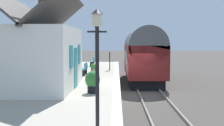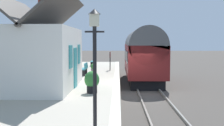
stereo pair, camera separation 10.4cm
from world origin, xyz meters
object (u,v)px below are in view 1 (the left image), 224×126
object	(u,v)px
train	(143,55)
bench_near_building	(93,61)
station_sign_board	(110,56)
bench_platform_end	(84,69)
station_building	(41,55)
lamp_post_platform	(97,46)
planter_bench_right	(93,69)
planter_under_sign	(93,81)

from	to	relation	value
train	bench_near_building	xyz separation A→B (m)	(4.98, 4.44, -0.90)
train	station_sign_board	xyz separation A→B (m)	(0.99, 2.67, -0.19)
train	bench_near_building	distance (m)	6.73
station_sign_board	bench_platform_end	bearing A→B (deg)	152.71
station_building	lamp_post_platform	bearing A→B (deg)	-154.54
train	bench_platform_end	size ratio (longest dim) A/B	6.46
train	planter_bench_right	distance (m)	4.29
bench_platform_end	planter_under_sign	world-z (taller)	planter_under_sign
planter_under_sign	bench_near_building	bearing A→B (deg)	4.85
bench_near_building	planter_under_sign	bearing A→B (deg)	-175.15
station_building	planter_bench_right	size ratio (longest dim) A/B	8.44
station_building	bench_platform_end	xyz separation A→B (m)	(5.49, -1.61, -1.24)
station_building	lamp_post_platform	size ratio (longest dim) A/B	2.02
planter_under_sign	lamp_post_platform	world-z (taller)	lamp_post_platform
station_building	station_sign_board	distance (m)	9.52
station_building	bench_platform_end	distance (m)	5.86
planter_bench_right	planter_under_sign	bearing A→B (deg)	-175.50
planter_under_sign	lamp_post_platform	xyz separation A→B (m)	(-5.80, -0.63, 1.75)
train	lamp_post_platform	world-z (taller)	train
bench_platform_end	lamp_post_platform	world-z (taller)	lamp_post_platform
bench_near_building	station_sign_board	size ratio (longest dim) A/B	0.89
bench_near_building	station_sign_board	xyz separation A→B (m)	(-3.99, -1.76, 0.71)
station_building	bench_platform_end	bearing A→B (deg)	-16.36
planter_bench_right	bench_near_building	bearing A→B (deg)	5.24
train	planter_under_sign	world-z (taller)	train
train	planter_bench_right	xyz separation A→B (m)	(-1.67, 3.83, -0.98)
planter_bench_right	station_sign_board	world-z (taller)	station_sign_board
bench_platform_end	train	bearing A→B (deg)	-61.49
bench_platform_end	bench_near_building	bearing A→B (deg)	0.08
train	station_building	xyz separation A→B (m)	(-7.90, 6.04, 0.34)
lamp_post_platform	station_sign_board	bearing A→B (deg)	0.30
station_building	lamp_post_platform	distance (m)	8.05
station_building	planter_bench_right	xyz separation A→B (m)	(6.23, -2.21, -1.32)
planter_under_sign	train	bearing A→B (deg)	-19.02
bench_near_building	station_building	bearing A→B (deg)	172.91
bench_platform_end	planter_under_sign	xyz separation A→B (m)	(-6.94, -1.21, 0.08)
station_building	station_sign_board	world-z (taller)	station_building
train	bench_platform_end	distance (m)	5.12
bench_platform_end	station_sign_board	world-z (taller)	station_sign_board
station_building	planter_bench_right	distance (m)	6.74
station_building	lamp_post_platform	xyz separation A→B (m)	(-7.25, -3.45, 0.59)
train	station_building	world-z (taller)	station_building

